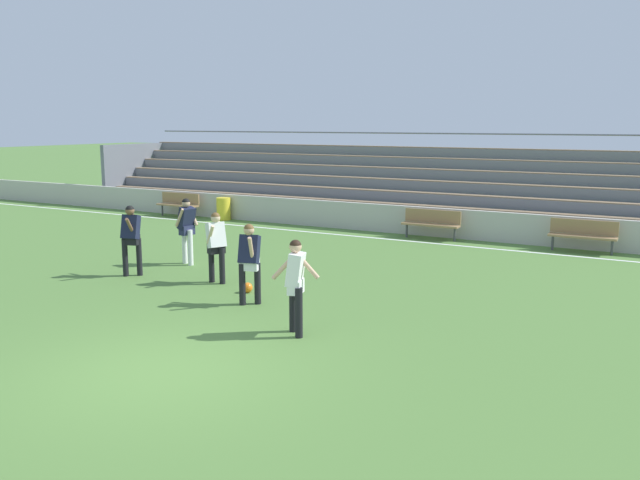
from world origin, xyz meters
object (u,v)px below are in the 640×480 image
at_px(bleacher_stand, 408,183).
at_px(soccer_ball, 247,288).
at_px(trash_bin, 224,209).
at_px(bench_near_wall_gap, 431,221).
at_px(player_dark_wide_left, 249,257).
at_px(player_white_overlapping, 296,279).
at_px(player_dark_pressing_high, 187,225).
at_px(player_dark_deep_cover, 131,234).
at_px(player_white_on_ball, 216,242).
at_px(bench_near_bin, 583,233).
at_px(bench_far_left, 179,202).

height_order(bleacher_stand, soccer_ball, bleacher_stand).
bearing_deg(trash_bin, bench_near_wall_gap, -0.91).
relative_size(trash_bin, player_dark_wide_left, 0.51).
relative_size(bench_near_wall_gap, player_white_overlapping, 1.09).
relative_size(player_dark_wide_left, player_dark_pressing_high, 0.96).
bearing_deg(bleacher_stand, player_dark_wide_left, -82.61).
distance_m(bench_near_wall_gap, player_dark_deep_cover, 9.39).
bearing_deg(player_dark_wide_left, player_white_on_ball, 146.62).
xyz_separation_m(bench_near_bin, player_dark_pressing_high, (-8.55, -6.63, 0.46)).
xyz_separation_m(player_white_overlapping, player_dark_pressing_high, (-5.39, 3.56, 0.03)).
xyz_separation_m(player_dark_deep_cover, player_white_overlapping, (5.68, -1.92, -0.02)).
bearing_deg(player_white_overlapping, bench_far_left, 138.28).
relative_size(player_white_on_ball, player_dark_pressing_high, 0.95).
height_order(player_dark_wide_left, soccer_ball, player_dark_wide_left).
bearing_deg(player_white_overlapping, player_dark_deep_cover, 161.35).
bearing_deg(player_white_on_ball, player_white_overlapping, -33.56).
relative_size(bench_far_left, player_white_on_ball, 1.12).
xyz_separation_m(bleacher_stand, trash_bin, (-6.03, -3.08, -0.98)).
distance_m(trash_bin, player_dark_pressing_high, 7.88).
distance_m(player_white_on_ball, player_dark_wide_left, 2.03).
bearing_deg(player_white_overlapping, soccer_ball, 140.95).
relative_size(bench_near_bin, player_dark_pressing_high, 1.06).
xyz_separation_m(bench_far_left, bench_near_wall_gap, (10.16, 0.00, 0.00)).
xyz_separation_m(bleacher_stand, bench_near_wall_gap, (2.10, -3.21, -0.85)).
distance_m(player_dark_wide_left, player_white_overlapping, 2.16).
bearing_deg(player_dark_wide_left, bench_near_bin, 61.20).
distance_m(bench_near_bin, player_dark_deep_cover, 12.11).
xyz_separation_m(bench_near_bin, player_white_on_ball, (-6.64, -7.88, 0.40)).
height_order(bench_far_left, bench_near_wall_gap, same).
bearing_deg(bench_far_left, bench_near_bin, 0.00).
distance_m(bleacher_stand, player_dark_wide_left, 12.32).
xyz_separation_m(bench_far_left, soccer_ball, (9.05, -8.26, -0.44)).
height_order(player_white_on_ball, player_dark_pressing_high, player_dark_pressing_high).
distance_m(player_white_overlapping, soccer_ball, 3.19).
distance_m(player_dark_deep_cover, player_dark_pressing_high, 1.67).
bearing_deg(player_dark_pressing_high, bench_far_left, 132.33).
bearing_deg(trash_bin, player_dark_wide_left, -50.17).
distance_m(player_white_on_ball, player_white_overlapping, 4.19).
distance_m(bench_near_bin, bench_near_wall_gap, 4.43).
bearing_deg(bleacher_stand, bench_near_wall_gap, -56.79).
height_order(bench_far_left, trash_bin, bench_far_left).
bearing_deg(bench_far_left, player_dark_deep_cover, -55.19).
height_order(bleacher_stand, player_dark_pressing_high, bleacher_stand).
height_order(bench_near_bin, player_dark_pressing_high, player_dark_pressing_high).
xyz_separation_m(bench_far_left, player_white_on_ball, (7.94, -7.88, 0.40)).
xyz_separation_m(player_dark_deep_cover, soccer_ball, (3.29, 0.02, -0.89)).
distance_m(bench_far_left, bench_near_wall_gap, 10.16).
xyz_separation_m(bench_far_left, player_dark_wide_left, (9.64, -9.00, 0.42)).
height_order(bench_near_wall_gap, soccer_ball, bench_near_wall_gap).
bearing_deg(trash_bin, bleacher_stand, 27.09).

